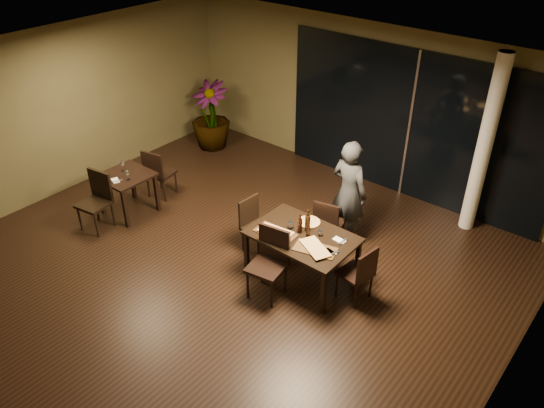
{
  "coord_description": "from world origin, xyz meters",
  "views": [
    {
      "loc": [
        4.57,
        -4.23,
        5.2
      ],
      "look_at": [
        0.44,
        0.8,
        1.05
      ],
      "focal_mm": 35.0,
      "sensor_mm": 36.0,
      "label": 1
    }
  ],
  "objects": [
    {
      "name": "pizza_board_left",
      "position": [
        0.67,
        0.59,
        0.76
      ],
      "size": [
        0.62,
        0.34,
        0.01
      ],
      "primitive_type": "cube",
      "rotation": [
        0.0,
        0.0,
        0.06
      ],
      "color": "#402514",
      "rests_on": "main_table"
    },
    {
      "name": "potted_plant",
      "position": [
        -3.13,
        3.08,
        0.73
      ],
      "size": [
        0.85,
        0.85,
        1.45
      ],
      "primitive_type": "imported",
      "rotation": [
        0.0,
        0.0,
        0.08
      ],
      "color": "#204D19",
      "rests_on": "ground"
    },
    {
      "name": "chair_main_right",
      "position": [
        1.93,
        0.89,
        0.5
      ],
      "size": [
        0.47,
        0.47,
        0.89
      ],
      "rotation": [
        0.0,
        0.0,
        -1.72
      ],
      "color": "black",
      "rests_on": "ground"
    },
    {
      "name": "wall_left",
      "position": [
        -4.05,
        0.0,
        1.5
      ],
      "size": [
        0.1,
        8.0,
        3.0
      ],
      "primitive_type": "cube",
      "color": "brown",
      "rests_on": "ground"
    },
    {
      "name": "chair_main_far",
      "position": [
        0.91,
        1.61,
        0.5
      ],
      "size": [
        0.5,
        0.5,
        0.9
      ],
      "rotation": [
        0.0,
        0.0,
        3.36
      ],
      "color": "black",
      "rests_on": "ground"
    },
    {
      "name": "chair_main_near",
      "position": [
        0.85,
        0.25,
        0.58
      ],
      "size": [
        0.55,
        0.55,
        1.04
      ],
      "rotation": [
        0.0,
        0.0,
        0.16
      ],
      "color": "black",
      "rests_on": "ground"
    },
    {
      "name": "ground",
      "position": [
        0.0,
        0.0,
        0.0
      ],
      "size": [
        8.0,
        8.0,
        0.0
      ],
      "primitive_type": "plane",
      "color": "black",
      "rests_on": "ground"
    },
    {
      "name": "oblong_pizza_right",
      "position": [
        1.34,
        0.64,
        0.77
      ],
      "size": [
        0.54,
        0.42,
        0.02
      ],
      "primitive_type": null,
      "rotation": [
        0.0,
        0.0,
        -0.47
      ],
      "color": "maroon",
      "rests_on": "pizza_board_right"
    },
    {
      "name": "window_panel",
      "position": [
        1.0,
        3.96,
        1.35
      ],
      "size": [
        5.0,
        0.06,
        2.7
      ],
      "primitive_type": "cube",
      "color": "black",
      "rests_on": "ground"
    },
    {
      "name": "tumbler_left",
      "position": [
        0.76,
        0.83,
        0.8
      ],
      "size": [
        0.09,
        0.09,
        0.1
      ],
      "primitive_type": "cylinder",
      "color": "white",
      "rests_on": "main_table"
    },
    {
      "name": "bottle_c",
      "position": [
        0.99,
        0.94,
        0.93
      ],
      "size": [
        0.08,
        0.08,
        0.35
      ],
      "primitive_type": null,
      "color": "black",
      "rests_on": "main_table"
    },
    {
      "name": "napkin_far",
      "position": [
        1.48,
        1.02,
        0.76
      ],
      "size": [
        0.19,
        0.11,
        0.01
      ],
      "primitive_type": "cube",
      "rotation": [
        0.0,
        0.0,
        -0.06
      ],
      "color": "white",
      "rests_on": "main_table"
    },
    {
      "name": "bottle_a",
      "position": [
        0.93,
        0.83,
        0.9
      ],
      "size": [
        0.07,
        0.07,
        0.3
      ],
      "primitive_type": null,
      "color": "black",
      "rests_on": "main_table"
    },
    {
      "name": "wall_back",
      "position": [
        0.0,
        4.05,
        1.5
      ],
      "size": [
        8.0,
        0.1,
        3.0
      ],
      "primitive_type": "cube",
      "color": "brown",
      "rests_on": "ground"
    },
    {
      "name": "diner",
      "position": [
        0.99,
        2.04,
        0.88
      ],
      "size": [
        0.63,
        0.45,
        1.76
      ],
      "primitive_type": "imported",
      "rotation": [
        0.0,
        0.0,
        3.05
      ],
      "color": "#292B2E",
      "rests_on": "ground"
    },
    {
      "name": "wine_glass_b",
      "position": [
        -2.23,
        0.22,
        0.83
      ],
      "size": [
        0.07,
        0.07,
        0.17
      ],
      "primitive_type": null,
      "color": "white",
      "rests_on": "side_table"
    },
    {
      "name": "tumbler_right",
      "position": [
        1.2,
        0.96,
        0.79
      ],
      "size": [
        0.07,
        0.07,
        0.08
      ],
      "primitive_type": "cylinder",
      "color": "white",
      "rests_on": "main_table"
    },
    {
      "name": "pizza_board_right",
      "position": [
        1.34,
        0.64,
        0.76
      ],
      "size": [
        0.64,
        0.44,
        0.01
      ],
      "primitive_type": "cube",
      "rotation": [
        0.0,
        0.0,
        0.27
      ],
      "color": "#402C14",
      "rests_on": "main_table"
    },
    {
      "name": "chair_side_far",
      "position": [
        -2.38,
        0.96,
        0.53
      ],
      "size": [
        0.53,
        0.53,
        0.96
      ],
      "rotation": [
        0.0,
        0.0,
        3.36
      ],
      "color": "black",
      "rests_on": "ground"
    },
    {
      "name": "main_table",
      "position": [
        1.0,
        0.8,
        0.68
      ],
      "size": [
        1.5,
        1.0,
        0.75
      ],
      "color": "black",
      "rests_on": "ground"
    },
    {
      "name": "wall_right",
      "position": [
        4.05,
        0.0,
        1.5
      ],
      "size": [
        0.1,
        8.0,
        3.0
      ],
      "primitive_type": "cube",
      "color": "brown",
      "rests_on": "ground"
    },
    {
      "name": "wine_glass_a",
      "position": [
        -2.54,
        0.36,
        0.84
      ],
      "size": [
        0.08,
        0.08,
        0.19
      ],
      "primitive_type": null,
      "color": "white",
      "rests_on": "side_table"
    },
    {
      "name": "column",
      "position": [
        2.4,
        3.65,
        1.5
      ],
      "size": [
        0.24,
        0.24,
        3.0
      ],
      "primitive_type": "cylinder",
      "color": "white",
      "rests_on": "ground"
    },
    {
      "name": "ceiling",
      "position": [
        0.0,
        0.0,
        3.02
      ],
      "size": [
        8.0,
        8.0,
        0.04
      ],
      "primitive_type": "cube",
      "color": "silver",
      "rests_on": "wall_back"
    },
    {
      "name": "napkin_near",
      "position": [
        1.53,
        0.71,
        0.76
      ],
      "size": [
        0.2,
        0.14,
        0.01
      ],
      "primitive_type": "cube",
      "rotation": [
        0.0,
        0.0,
        -0.22
      ],
      "color": "white",
      "rests_on": "main_table"
    },
    {
      "name": "side_table",
      "position": [
        -2.4,
        0.3,
        0.62
      ],
      "size": [
        0.8,
        0.8,
        0.75
      ],
      "color": "black",
      "rests_on": "ground"
    },
    {
      "name": "oblong_pizza_left",
      "position": [
        0.67,
        0.59,
        0.77
      ],
      "size": [
        0.51,
        0.28,
        0.02
      ],
      "primitive_type": null,
      "rotation": [
        0.0,
        0.0,
        0.13
      ],
      "color": "maroon",
      "rests_on": "pizza_board_left"
    },
    {
      "name": "side_napkin",
      "position": [
        -2.36,
        0.06,
        0.76
      ],
      "size": [
        0.21,
        0.16,
        0.01
      ],
      "primitive_type": "cube",
      "rotation": [
        0.0,
        0.0,
        -0.35
      ],
      "color": "white",
      "rests_on": "side_table"
    },
    {
      "name": "bottle_b",
      "position": [
        1.09,
        0.81,
        0.88
      ],
      "size": [
        0.06,
        0.06,
        0.25
      ],
      "primitive_type": null,
      "color": "black",
      "rests_on": "main_table"
    },
    {
      "name": "chair_side_near",
      "position": [
        -2.43,
        -0.3,
        0.56
      ],
      "size": [
        0.54,
        0.54,
        1.01
      ],
      "rotation": [
        0.0,
        0.0,
        0.17
      ],
      "color": "black",
      "rests_on": "ground"
    },
    {
      "name": "chair_main_left",
      "position": [
        0.01,
        0.88,
        0.5
      ],
      "size": [
        0.44,
        0.44,
        0.9
      ],
      "rotation": [
        0.0,
        0.0,
        1.5
      ],
      "color": "black",
      "rests_on": "ground"
    },
    {
      "name": "round_pizza",
      "position": [
        0.89,
        1.12,
        0.76
      ],
      "size": [
        0.33,
        0.33,
        0.01
      ],
      "primitive_type": "cylinder",
      "color": "#AC2E13",
      "rests_on": "main_table"
    }
  ]
}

